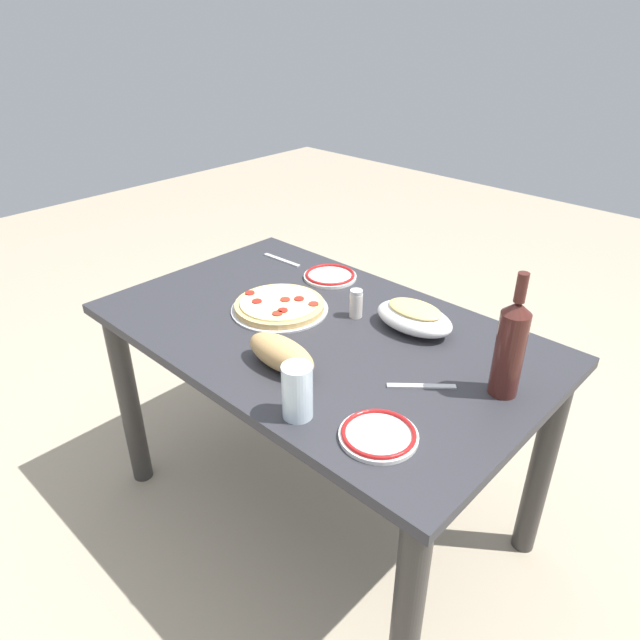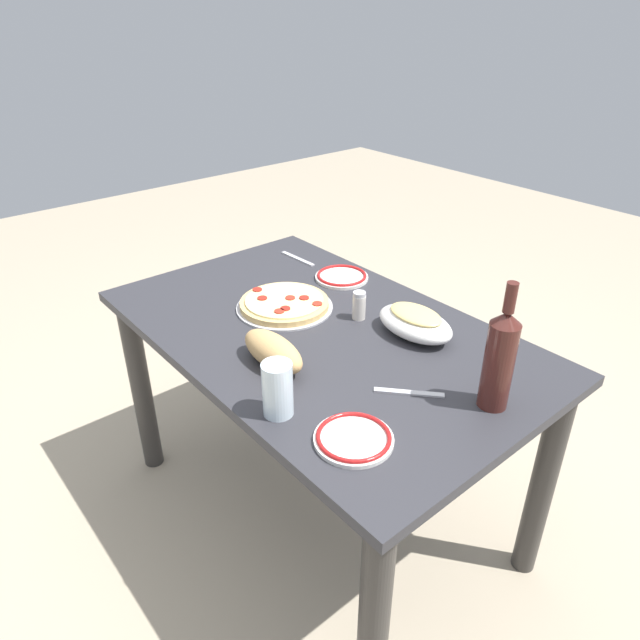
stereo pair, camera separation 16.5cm
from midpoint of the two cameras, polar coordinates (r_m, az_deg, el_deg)
ground_plane at (r=2.13m, az=2.34°, el=-18.12°), size 8.00×8.00×0.00m
dining_table at (r=1.73m, az=2.74°, el=-4.55°), size 1.30×0.80×0.73m
pepperoni_pizza at (r=1.77m, az=-0.96°, el=1.51°), size 0.30×0.30×0.03m
baked_pasta_dish at (r=1.66m, az=12.24°, el=-0.25°), size 0.24×0.15×0.08m
wine_bottle at (r=1.38m, az=20.68°, el=-3.66°), size 0.07×0.07×0.32m
water_glass at (r=1.30m, az=-0.59°, el=-6.99°), size 0.07×0.07×0.13m
side_plate_near at (r=1.97m, az=4.57°, el=4.26°), size 0.18×0.18×0.02m
side_plate_far at (r=1.27m, az=7.15°, el=-11.66°), size 0.18×0.18×0.02m
bread_loaf at (r=1.49m, az=-1.52°, el=-3.17°), size 0.22×0.09×0.08m
spice_shaker at (r=1.71m, az=6.65°, el=1.36°), size 0.04×0.04×0.09m
fork_left at (r=1.44m, az=12.10°, el=-7.15°), size 0.14×0.12×0.00m
fork_right at (r=2.12m, az=0.01°, el=6.05°), size 0.17×0.02×0.00m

